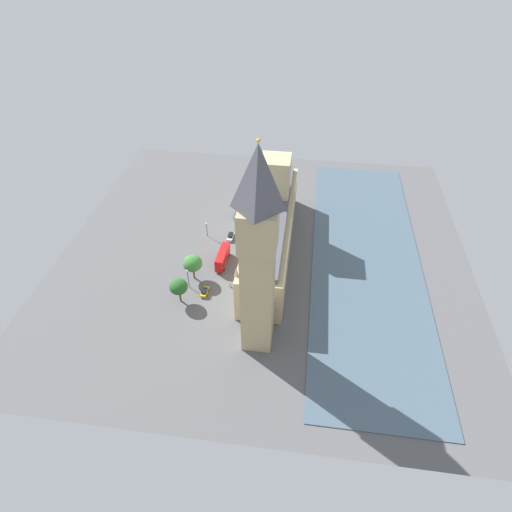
{
  "coord_description": "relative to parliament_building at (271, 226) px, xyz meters",
  "views": [
    {
      "loc": [
        -12.05,
        109.35,
        90.58
      ],
      "look_at": [
        1.0,
        13.26,
        8.46
      ],
      "focal_mm": 29.72,
      "sensor_mm": 36.0,
      "label": 1
    }
  ],
  "objects": [
    {
      "name": "car_yellow_cab_by_river_gate",
      "position": [
        17.18,
        24.67,
        -7.86
      ],
      "size": [
        1.87,
        4.12,
        1.74
      ],
      "rotation": [
        0.0,
        0.0,
        3.12
      ],
      "color": "gold",
      "rests_on": "ground"
    },
    {
      "name": "ground_plane",
      "position": [
        1.99,
        1.89,
        -8.74
      ],
      "size": [
        133.5,
        133.5,
        0.0
      ],
      "primitive_type": "plane",
      "color": "#565659"
    },
    {
      "name": "pedestrian_midblock",
      "position": [
        10.35,
        6.33,
        -7.99
      ],
      "size": [
        0.68,
        0.7,
        1.68
      ],
      "rotation": [
        0.0,
        0.0,
        5.55
      ],
      "color": "#336B60",
      "rests_on": "ground"
    },
    {
      "name": "pedestrian_kerbside",
      "position": [
        10.1,
        20.7,
        -8.02
      ],
      "size": [
        0.59,
        0.66,
        1.6
      ],
      "rotation": [
        0.0,
        0.0,
        5.87
      ],
      "color": "gray",
      "rests_on": "ground"
    },
    {
      "name": "river_thames",
      "position": [
        -31.65,
        1.89,
        -8.62
      ],
      "size": [
        34.82,
        120.15,
        0.25
      ],
      "primitive_type": "cube",
      "color": "#475B6B",
      "rests_on": "ground"
    },
    {
      "name": "plane_tree_far_end",
      "position": [
        21.94,
        18.34,
        -2.66
      ],
      "size": [
        5.86,
        5.86,
        8.6
      ],
      "color": "brown",
      "rests_on": "ground"
    },
    {
      "name": "double_decker_bus_trailing",
      "position": [
        14.49,
        10.23,
        -6.11
      ],
      "size": [
        3.08,
        10.61,
        4.75
      ],
      "rotation": [
        0.0,
        0.0,
        -0.05
      ],
      "color": "red",
      "rests_on": "ground"
    },
    {
      "name": "car_blue_opposite_hall",
      "position": [
        14.24,
        -16.35,
        -7.85
      ],
      "size": [
        2.03,
        4.42,
        1.74
      ],
      "rotation": [
        0.0,
        0.0,
        -0.02
      ],
      "color": "navy",
      "rests_on": "ground"
    },
    {
      "name": "pedestrian_leading",
      "position": [
        9.85,
        7.06,
        -8.03
      ],
      "size": [
        0.65,
        0.65,
        1.57
      ],
      "rotation": [
        0.0,
        0.0,
        5.49
      ],
      "color": "maroon",
      "rests_on": "ground"
    },
    {
      "name": "street_lamp_slot_10",
      "position": [
        22.67,
        -3.22,
        -4.73
      ],
      "size": [
        0.56,
        0.56,
        5.66
      ],
      "color": "black",
      "rests_on": "ground"
    },
    {
      "name": "car_silver_under_trees",
      "position": [
        14.37,
        -3.0,
        -7.85
      ],
      "size": [
        2.09,
        4.71,
        1.74
      ],
      "rotation": [
        0.0,
        0.0,
        -0.03
      ],
      "color": "#B7B7BC",
      "rests_on": "ground"
    },
    {
      "name": "parliament_building",
      "position": [
        0.0,
        0.0,
        0.0
      ],
      "size": [
        13.28,
        63.5,
        28.38
      ],
      "color": "tan",
      "rests_on": "ground"
    },
    {
      "name": "plane_tree_corner",
      "position": [
        23.5,
        28.5,
        -2.91
      ],
      "size": [
        5.27,
        5.27,
        8.11
      ],
      "color": "brown",
      "rests_on": "ground"
    },
    {
      "name": "clock_tower",
      "position": [
        -0.76,
        39.76,
        20.98
      ],
      "size": [
        8.61,
        8.61,
        57.42
      ],
      "color": "tan",
      "rests_on": "ground"
    },
    {
      "name": "street_lamp_near_tower",
      "position": [
        22.5,
        22.51,
        -3.94
      ],
      "size": [
        0.56,
        0.56,
        6.97
      ],
      "color": "black",
      "rests_on": "ground"
    }
  ]
}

